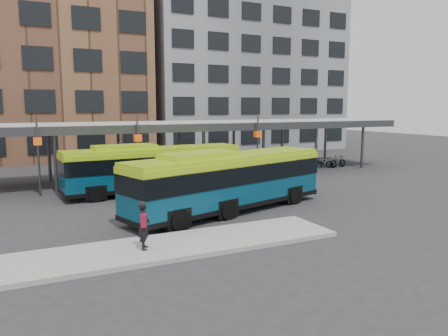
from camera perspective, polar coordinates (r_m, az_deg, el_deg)
ground at (r=21.58m, az=3.59°, el=-6.27°), size 120.00×120.00×0.00m
boarding_island at (r=16.77m, az=-7.97°, el=-10.25°), size 14.00×3.00×0.18m
canopy at (r=32.73m, az=-7.66°, el=5.48°), size 40.00×6.53×4.80m
building_brick at (r=50.49m, az=-26.20°, el=13.69°), size 26.00×14.00×22.00m
building_grey at (r=56.86m, az=1.78°, el=12.75°), size 24.00×14.00×20.00m
bus_front at (r=22.09m, az=0.60°, el=-1.53°), size 11.77×5.61×3.18m
bus_rear at (r=27.48m, az=-9.21°, el=0.12°), size 11.19×3.01×3.05m
pedestrian at (r=16.18m, az=-10.40°, el=-7.32°), size 0.61×0.75×1.78m
bike_rack at (r=38.55m, az=11.86°, el=0.65°), size 6.36×1.46×1.07m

